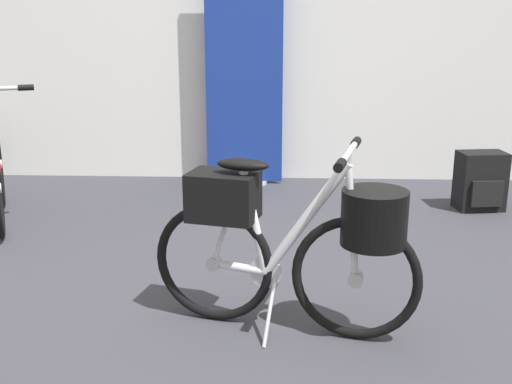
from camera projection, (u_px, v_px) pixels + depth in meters
The scene contains 4 objects.
ground_plane at pixel (233, 345), 2.50m from camera, with size 8.20×8.20×0.00m, color #38383F.
floor_banner_stand at pixel (244, 81), 4.78m from camera, with size 0.60×0.36×1.81m.
folding_bike_foreground at pixel (294, 235), 2.51m from camera, with size 1.11×0.52×0.80m.
backpack_on_floor at pixel (481, 181), 4.26m from camera, with size 0.34×0.27×0.40m.
Camera 1 is at (0.19, -2.23, 1.27)m, focal length 43.28 mm.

